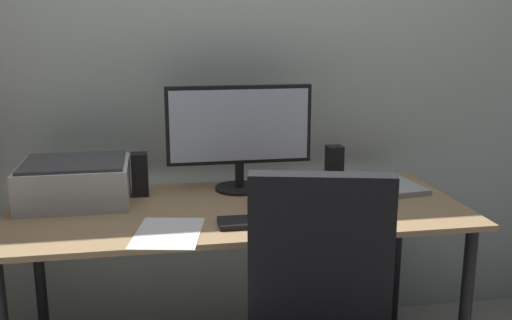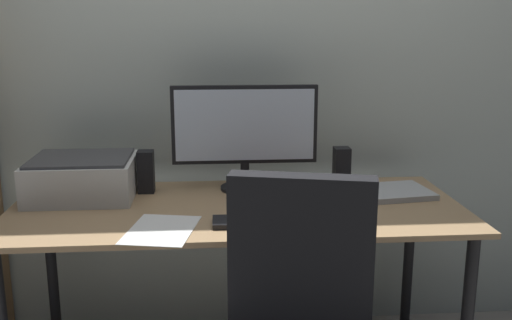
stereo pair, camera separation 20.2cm
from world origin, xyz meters
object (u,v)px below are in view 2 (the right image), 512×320
(desk, at_px, (237,226))
(keyboard, at_px, (255,221))
(mouse, at_px, (320,217))
(coffee_mug, at_px, (264,191))
(printer, at_px, (82,177))
(speaker_left, at_px, (146,172))
(monitor, at_px, (245,130))
(speaker_right, at_px, (341,168))
(laptop, at_px, (388,192))

(desk, bearing_deg, keyboard, -75.78)
(mouse, bearing_deg, coffee_mug, 137.40)
(desk, relative_size, mouse, 17.57)
(mouse, bearing_deg, desk, 150.83)
(printer, bearing_deg, coffee_mug, -12.84)
(speaker_left, bearing_deg, mouse, -32.72)
(printer, bearing_deg, mouse, -22.22)
(monitor, height_order, speaker_left, monitor)
(mouse, xyz_separation_m, speaker_left, (-0.63, 0.41, 0.07))
(keyboard, height_order, speaker_left, speaker_left)
(printer, bearing_deg, speaker_right, 2.76)
(desk, relative_size, printer, 4.22)
(mouse, distance_m, printer, 0.95)
(speaker_left, height_order, speaker_right, same)
(mouse, relative_size, coffee_mug, 0.89)
(monitor, height_order, printer, monitor)
(monitor, bearing_deg, desk, -101.05)
(desk, height_order, speaker_left, speaker_left)
(monitor, bearing_deg, mouse, -60.51)
(monitor, bearing_deg, coffee_mug, -74.87)
(speaker_left, distance_m, printer, 0.25)
(coffee_mug, height_order, speaker_left, speaker_left)
(laptop, relative_size, printer, 0.80)
(mouse, bearing_deg, speaker_right, 73.79)
(keyboard, xyz_separation_m, speaker_right, (0.39, 0.42, 0.08))
(speaker_right, bearing_deg, keyboard, -132.85)
(speaker_left, distance_m, speaker_right, 0.80)
(coffee_mug, distance_m, printer, 0.72)
(monitor, distance_m, coffee_mug, 0.30)
(coffee_mug, xyz_separation_m, printer, (-0.70, 0.16, 0.03))
(monitor, height_order, laptop, monitor)
(keyboard, relative_size, coffee_mug, 2.70)
(coffee_mug, distance_m, speaker_right, 0.40)
(speaker_right, height_order, printer, speaker_right)
(mouse, bearing_deg, keyboard, -170.97)
(laptop, relative_size, speaker_right, 1.88)
(mouse, relative_size, laptop, 0.30)
(monitor, xyz_separation_m, coffee_mug, (0.06, -0.22, -0.19))
(keyboard, distance_m, printer, 0.75)
(speaker_left, bearing_deg, speaker_right, 0.00)
(speaker_left, relative_size, speaker_right, 1.00)
(desk, relative_size, speaker_right, 9.92)
(speaker_right, bearing_deg, laptop, -35.51)
(coffee_mug, bearing_deg, keyboard, -103.18)
(printer, bearing_deg, desk, -15.30)
(mouse, distance_m, coffee_mug, 0.27)
(mouse, xyz_separation_m, coffee_mug, (-0.18, 0.20, 0.04))
(desk, height_order, mouse, mouse)
(keyboard, xyz_separation_m, laptop, (0.55, 0.30, 0.00))
(monitor, relative_size, coffee_mug, 5.44)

